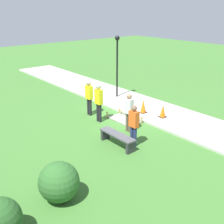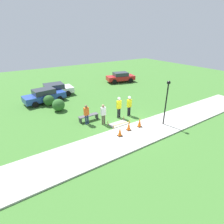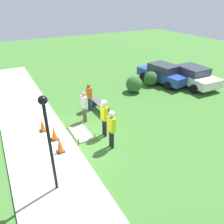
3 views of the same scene
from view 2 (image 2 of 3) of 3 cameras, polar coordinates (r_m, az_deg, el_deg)
The scene contains 17 objects.
ground_plane at distance 14.49m, azimuth 5.00°, elevation -4.42°, with size 60.00×60.00×0.00m, color #3D702D.
sidewalk at distance 13.49m, azimuth 8.93°, elevation -6.79°, with size 28.00×3.01×0.10m.
wet_concrete_patch at distance 14.63m, azimuth 2.23°, elevation -3.88°, with size 1.67×0.89×0.33m.
traffic_cone_near_patch at distance 12.75m, azimuth 2.60°, elevation -6.53°, with size 0.34×0.34×0.65m.
traffic_cone_far_patch at distance 13.51m, azimuth 5.51°, elevation -4.57°, with size 0.34×0.34×0.71m.
traffic_cone_sidewalk_edge at distance 14.08m, azimuth 9.01°, elevation -3.36°, with size 0.34×0.34×0.77m.
park_bench at distance 15.22m, azimuth -7.66°, elevation -1.54°, with size 1.76×0.44×0.52m.
worker_supervisor at distance 15.73m, azimuth 5.65°, elevation 2.59°, with size 0.40×0.27×1.89m.
worker_assistant at distance 15.25m, azimuth 2.28°, elevation 2.19°, with size 0.40×0.28×1.96m.
bystander_in_orange_shirt at distance 14.39m, azimuth -8.35°, elevation -0.49°, with size 0.40×0.23×1.72m.
bystander_in_gray_shirt at distance 14.20m, azimuth -2.86°, elevation -0.42°, with size 0.40×0.23×1.77m.
lamppost_near at distance 14.15m, azimuth 17.47°, elevation 4.86°, with size 0.28×0.28×3.63m.
parked_car_red at distance 27.31m, azimuth 2.80°, elevation 11.34°, with size 4.52×2.70×1.49m.
parked_car_blue at distance 20.39m, azimuth -21.20°, elevation 5.05°, with size 4.49×2.36×1.49m.
parked_car_white at distance 22.18m, azimuth -18.34°, elevation 6.97°, with size 4.39×2.31×1.48m.
shrub_rounded_near at distance 17.69m, azimuth -17.07°, elevation 2.20°, with size 1.19×1.19×1.19m.
shrub_rounded_mid at distance 19.30m, azimuth -19.90°, elevation 3.55°, with size 1.12×1.12×1.12m.
Camera 2 is at (-7.95, -9.90, 6.99)m, focal length 28.00 mm.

